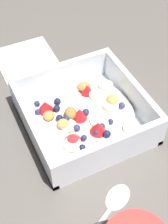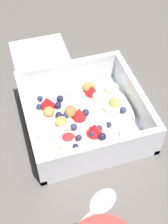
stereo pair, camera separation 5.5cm
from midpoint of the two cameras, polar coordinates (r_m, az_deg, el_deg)
The scene contains 4 objects.
ground_plane at distance 0.56m, azimuth 1.57°, elevation -3.62°, with size 2.40×2.40×0.00m, color #56514C.
fruit_bowl at distance 0.56m, azimuth 2.75°, elevation -0.83°, with size 0.20×0.20×0.06m.
spoon at distance 0.49m, azimuth 4.80°, elevation -17.41°, with size 0.10×0.16×0.01m.
folded_napkin at distance 0.71m, azimuth -5.62°, elevation 10.17°, with size 0.12×0.12×0.01m, color silver.
Camera 2 is at (-0.33, 0.09, 0.45)m, focal length 51.54 mm.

